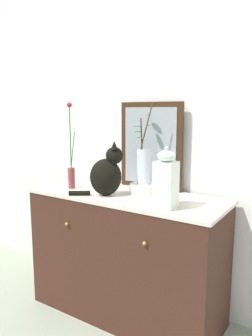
% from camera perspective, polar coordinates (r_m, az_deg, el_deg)
% --- Properties ---
extents(ground_plane, '(6.00, 6.00, 0.00)m').
position_cam_1_polar(ground_plane, '(2.63, 0.00, -23.53)').
color(ground_plane, gray).
extents(wall_back, '(4.40, 0.08, 2.60)m').
position_cam_1_polar(wall_back, '(2.49, 4.28, 6.49)').
color(wall_back, silver).
rests_on(wall_back, ground_plane).
extents(sideboard, '(1.37, 0.54, 0.88)m').
position_cam_1_polar(sideboard, '(2.41, -0.00, -14.72)').
color(sideboard, '#3B1F16').
rests_on(sideboard, ground_plane).
extents(mirror_leaning, '(0.49, 0.03, 0.62)m').
position_cam_1_polar(mirror_leaning, '(2.38, 4.27, 3.81)').
color(mirror_leaning, '#351F0F').
rests_on(mirror_leaning, sideboard).
extents(cat_sitting, '(0.34, 0.28, 0.36)m').
position_cam_1_polar(cat_sitting, '(2.20, -3.33, -0.94)').
color(cat_sitting, black).
rests_on(cat_sitting, sideboard).
extents(vase_slim_green, '(0.07, 0.05, 0.62)m').
position_cam_1_polar(vase_slim_green, '(2.43, -9.43, -0.07)').
color(vase_slim_green, brown).
rests_on(vase_slim_green, sideboard).
extents(bowl_porcelain, '(0.19, 0.19, 0.07)m').
position_cam_1_polar(bowl_porcelain, '(2.26, 3.04, -3.63)').
color(bowl_porcelain, white).
rests_on(bowl_porcelain, sideboard).
extents(vase_glass_clear, '(0.12, 0.21, 0.55)m').
position_cam_1_polar(vase_glass_clear, '(2.23, 3.07, 0.60)').
color(vase_glass_clear, silver).
rests_on(vase_glass_clear, bowl_porcelain).
extents(jar_lidded_porcelain, '(0.12, 0.12, 0.36)m').
position_cam_1_polar(jar_lidded_porcelain, '(1.92, 6.90, -2.11)').
color(jar_lidded_porcelain, white).
rests_on(jar_lidded_porcelain, sideboard).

